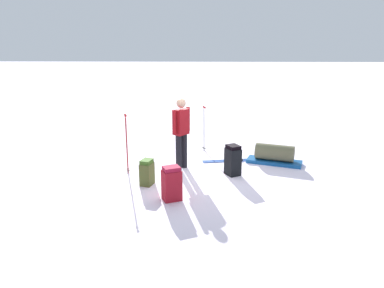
# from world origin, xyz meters

# --- Properties ---
(ground_plane) EXTENTS (80.00, 80.00, 0.00)m
(ground_plane) POSITION_xyz_m (0.00, 0.00, 0.00)
(ground_plane) COLOR white
(skier_standing) EXTENTS (0.46, 0.39, 1.70)m
(skier_standing) POSITION_xyz_m (-0.30, -0.26, 0.95)
(skier_standing) COLOR black
(skier_standing) RESTS_ON ground_plane
(ski_pair_near) EXTENTS (0.47, 1.92, 0.05)m
(ski_pair_near) POSITION_xyz_m (-0.94, 1.20, 0.01)
(ski_pair_near) COLOR #2C51A1
(ski_pair_near) RESTS_ON ground_plane
(backpack_large_dark) EXTENTS (0.42, 0.40, 0.70)m
(backpack_large_dark) POSITION_xyz_m (0.09, 0.93, 0.35)
(backpack_large_dark) COLOR black
(backpack_large_dark) RESTS_ON ground_plane
(backpack_bright) EXTENTS (0.36, 0.31, 0.56)m
(backpack_bright) POSITION_xyz_m (0.75, -0.94, 0.27)
(backpack_bright) COLOR #454F23
(backpack_bright) RESTS_ON ground_plane
(backpack_small_spare) EXTENTS (0.39, 0.42, 0.68)m
(backpack_small_spare) POSITION_xyz_m (1.52, -0.35, 0.33)
(backpack_small_spare) COLOR maroon
(backpack_small_spare) RESTS_ON ground_plane
(ski_poles_planted_near) EXTENTS (0.19, 0.11, 1.38)m
(ski_poles_planted_near) POSITION_xyz_m (-0.00, -1.50, 0.77)
(ski_poles_planted_near) COLOR maroon
(ski_poles_planted_near) RESTS_ON ground_plane
(ski_poles_planted_far) EXTENTS (0.19, 0.11, 1.24)m
(ski_poles_planted_far) POSITION_xyz_m (-1.84, 0.29, 0.69)
(ski_poles_planted_far) COLOR #B9BFBA
(ski_poles_planted_far) RESTS_ON ground_plane
(gear_sled) EXTENTS (0.87, 1.41, 0.49)m
(gear_sled) POSITION_xyz_m (-0.72, 2.04, 0.22)
(gear_sled) COLOR #134E8F
(gear_sled) RESTS_ON ground_plane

